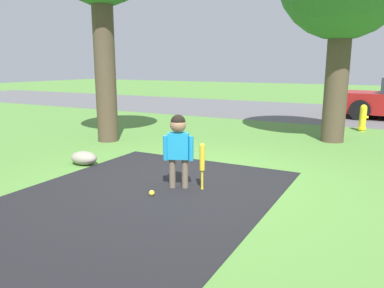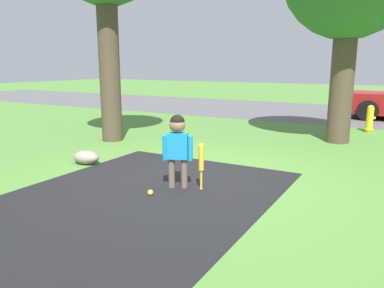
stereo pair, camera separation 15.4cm
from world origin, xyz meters
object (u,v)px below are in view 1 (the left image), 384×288
child (178,141)px  sports_ball (152,193)px  fire_hydrant (363,118)px  baseball_bat (202,160)px

child → sports_ball: child is taller
child → fire_hydrant: size_ratio=1.49×
baseball_bat → sports_ball: bearing=-132.0°
child → fire_hydrant: child is taller
fire_hydrant → sports_ball: bearing=-107.4°
sports_ball → baseball_bat: bearing=48.0°
child → baseball_bat: bearing=-9.8°
baseball_bat → sports_ball: 0.81m
child → sports_ball: (-0.15, -0.45, -0.63)m
baseball_bat → sports_ball: size_ratio=8.75×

